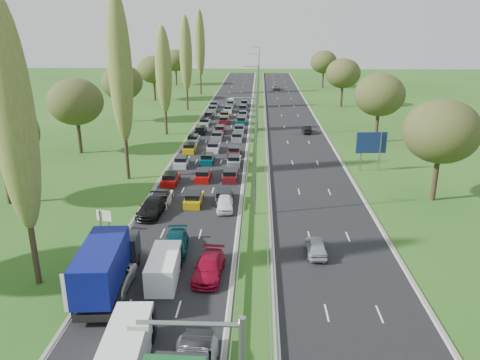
{
  "coord_description": "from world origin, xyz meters",
  "views": [
    {
      "loc": [
        4.83,
        -1.09,
        18.32
      ],
      "look_at": [
        2.69,
        49.48,
        1.5
      ],
      "focal_mm": 35.0,
      "sensor_mm": 36.0,
      "label": 1
    }
  ],
  "objects_px": {
    "near_car_3": "(152,207)",
    "blue_lorry": "(107,265)",
    "direction_sign": "(371,144)",
    "white_van_rear": "(165,266)",
    "near_car_2": "(115,281)",
    "white_van_front": "(128,343)",
    "info_sign": "(104,218)"
  },
  "relations": [
    {
      "from": "blue_lorry",
      "to": "direction_sign",
      "type": "distance_m",
      "value": 39.68
    },
    {
      "from": "white_van_rear",
      "to": "blue_lorry",
      "type": "bearing_deg",
      "value": -157.41
    },
    {
      "from": "blue_lorry",
      "to": "white_van_rear",
      "type": "height_order",
      "value": "blue_lorry"
    },
    {
      "from": "white_van_rear",
      "to": "near_car_3",
      "type": "bearing_deg",
      "value": 104.06
    },
    {
      "from": "info_sign",
      "to": "direction_sign",
      "type": "xyz_separation_m",
      "value": [
        28.8,
        20.44,
        2.2
      ]
    },
    {
      "from": "white_van_front",
      "to": "direction_sign",
      "type": "height_order",
      "value": "direction_sign"
    },
    {
      "from": "near_car_3",
      "to": "info_sign",
      "type": "bearing_deg",
      "value": -124.6
    },
    {
      "from": "white_van_front",
      "to": "info_sign",
      "type": "relative_size",
      "value": 2.68
    },
    {
      "from": "white_van_front",
      "to": "white_van_rear",
      "type": "bearing_deg",
      "value": 84.82
    },
    {
      "from": "blue_lorry",
      "to": "white_van_rear",
      "type": "bearing_deg",
      "value": 20.37
    },
    {
      "from": "near_car_2",
      "to": "direction_sign",
      "type": "xyz_separation_m",
      "value": [
        24.93,
        30.27,
        2.87
      ]
    },
    {
      "from": "white_van_front",
      "to": "direction_sign",
      "type": "bearing_deg",
      "value": 56.6
    },
    {
      "from": "blue_lorry",
      "to": "info_sign",
      "type": "relative_size",
      "value": 4.47
    },
    {
      "from": "near_car_2",
      "to": "direction_sign",
      "type": "relative_size",
      "value": 0.94
    },
    {
      "from": "white_van_front",
      "to": "white_van_rear",
      "type": "xyz_separation_m",
      "value": [
        0.28,
        9.06,
        -0.07
      ]
    },
    {
      "from": "white_van_rear",
      "to": "info_sign",
      "type": "height_order",
      "value": "white_van_rear"
    },
    {
      "from": "white_van_front",
      "to": "direction_sign",
      "type": "distance_m",
      "value": 43.72
    },
    {
      "from": "direction_sign",
      "to": "blue_lorry",
      "type": "bearing_deg",
      "value": -129.7
    },
    {
      "from": "white_van_rear",
      "to": "direction_sign",
      "type": "bearing_deg",
      "value": 50.63
    },
    {
      "from": "near_car_2",
      "to": "white_van_rear",
      "type": "xyz_separation_m",
      "value": [
        3.37,
        1.53,
        0.4
      ]
    },
    {
      "from": "blue_lorry",
      "to": "info_sign",
      "type": "bearing_deg",
      "value": 104.33
    },
    {
      "from": "near_car_3",
      "to": "blue_lorry",
      "type": "bearing_deg",
      "value": -85.91
    },
    {
      "from": "near_car_3",
      "to": "blue_lorry",
      "type": "relative_size",
      "value": 0.58
    },
    {
      "from": "near_car_3",
      "to": "white_van_front",
      "type": "relative_size",
      "value": 0.97
    },
    {
      "from": "info_sign",
      "to": "white_van_front",
      "type": "bearing_deg",
      "value": -68.16
    },
    {
      "from": "info_sign",
      "to": "direction_sign",
      "type": "bearing_deg",
      "value": 35.36
    },
    {
      "from": "white_van_front",
      "to": "direction_sign",
      "type": "xyz_separation_m",
      "value": [
        21.84,
        37.8,
        2.41
      ]
    },
    {
      "from": "near_car_3",
      "to": "white_van_rear",
      "type": "relative_size",
      "value": 1.04
    },
    {
      "from": "white_van_rear",
      "to": "direction_sign",
      "type": "distance_m",
      "value": 36.01
    },
    {
      "from": "blue_lorry",
      "to": "direction_sign",
      "type": "height_order",
      "value": "direction_sign"
    },
    {
      "from": "white_van_rear",
      "to": "near_car_2",
      "type": "bearing_deg",
      "value": -158.12
    },
    {
      "from": "near_car_2",
      "to": "white_van_rear",
      "type": "relative_size",
      "value": 0.92
    }
  ]
}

